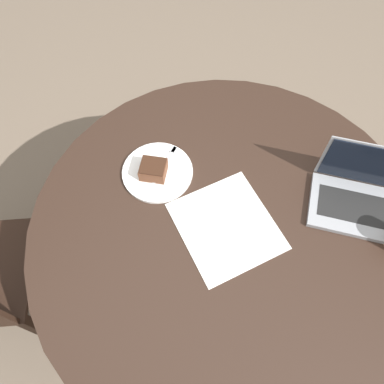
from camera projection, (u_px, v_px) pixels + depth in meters
name	position (u px, v px, depth m)	size (l,w,h in m)	color
ground_plane	(217.00, 285.00, 1.86)	(12.00, 12.00, 0.00)	#6B5B4C
dining_table	(227.00, 236.00, 1.32)	(1.32, 1.32, 0.72)	black
paper_document	(226.00, 226.00, 1.23)	(0.43, 0.43, 0.00)	white
plate	(158.00, 172.00, 1.33)	(0.25, 0.25, 0.01)	white
cake_slice	(153.00, 169.00, 1.29)	(0.11, 0.11, 0.05)	brown
fork	(167.00, 161.00, 1.34)	(0.04, 0.17, 0.00)	silver
laptop	(358.00, 197.00, 1.24)	(0.35, 0.29, 0.22)	gray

